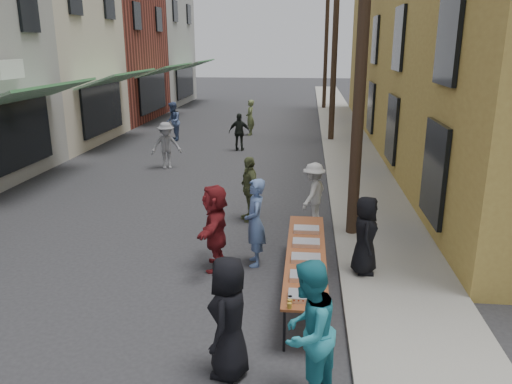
% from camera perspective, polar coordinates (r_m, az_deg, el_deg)
% --- Properties ---
extents(ground, '(120.00, 120.00, 0.00)m').
position_cam_1_polar(ground, '(9.74, -14.15, -10.40)').
color(ground, '#28282B').
rests_on(ground, ground).
extents(sidewalk, '(2.20, 60.00, 0.10)m').
position_cam_1_polar(sidewalk, '(23.58, 10.24, 5.83)').
color(sidewalk, gray).
rests_on(sidewalk, ground).
extents(storefront_row, '(8.00, 37.00, 9.00)m').
position_cam_1_polar(storefront_row, '(26.59, -24.72, 14.66)').
color(storefront_row, maroon).
rests_on(storefront_row, ground).
extents(building_ochre, '(10.00, 28.00, 10.00)m').
position_cam_1_polar(building_ochre, '(23.50, 26.73, 16.51)').
color(building_ochre, olive).
rests_on(building_ochre, ground).
extents(utility_pole_near, '(0.26, 0.26, 9.00)m').
position_cam_1_polar(utility_pole_near, '(11.18, 12.11, 17.06)').
color(utility_pole_near, '#2D2116').
rests_on(utility_pole_near, ground).
extents(utility_pole_mid, '(0.26, 0.26, 9.00)m').
position_cam_1_polar(utility_pole_mid, '(23.15, 9.02, 16.78)').
color(utility_pole_mid, '#2D2116').
rests_on(utility_pole_mid, ground).
extents(utility_pole_far, '(0.26, 0.26, 9.00)m').
position_cam_1_polar(utility_pole_far, '(35.14, 8.03, 16.68)').
color(utility_pole_far, '#2D2116').
rests_on(utility_pole_far, ground).
extents(serving_table, '(0.70, 4.00, 0.75)m').
position_cam_1_polar(serving_table, '(9.01, 5.73, -7.23)').
color(serving_table, brown).
rests_on(serving_table, ground).
extents(catering_tray_sausage, '(0.50, 0.33, 0.08)m').
position_cam_1_polar(catering_tray_sausage, '(7.49, 5.65, -11.76)').
color(catering_tray_sausage, maroon).
rests_on(catering_tray_sausage, serving_table).
extents(catering_tray_foil_b, '(0.50, 0.33, 0.08)m').
position_cam_1_polar(catering_tray_foil_b, '(8.07, 5.69, -9.58)').
color(catering_tray_foil_b, '#B2B2B7').
rests_on(catering_tray_foil_b, serving_table).
extents(catering_tray_buns, '(0.50, 0.33, 0.08)m').
position_cam_1_polar(catering_tray_buns, '(8.70, 5.73, -7.55)').
color(catering_tray_buns, tan).
rests_on(catering_tray_buns, serving_table).
extents(catering_tray_foil_d, '(0.50, 0.33, 0.08)m').
position_cam_1_polar(catering_tray_foil_d, '(9.35, 5.76, -5.81)').
color(catering_tray_foil_d, '#B2B2B7').
rests_on(catering_tray_foil_d, serving_table).
extents(catering_tray_buns_end, '(0.50, 0.33, 0.08)m').
position_cam_1_polar(catering_tray_buns_end, '(10.00, 5.78, -4.29)').
color(catering_tray_buns_end, tan).
rests_on(catering_tray_buns_end, serving_table).
extents(condiment_jar_a, '(0.07, 0.07, 0.08)m').
position_cam_1_polar(condiment_jar_a, '(7.23, 3.85, -12.83)').
color(condiment_jar_a, '#A57F26').
rests_on(condiment_jar_a, serving_table).
extents(condiment_jar_b, '(0.07, 0.07, 0.08)m').
position_cam_1_polar(condiment_jar_b, '(7.32, 3.88, -12.45)').
color(condiment_jar_b, '#A57F26').
rests_on(condiment_jar_b, serving_table).
extents(condiment_jar_c, '(0.07, 0.07, 0.08)m').
position_cam_1_polar(condiment_jar_c, '(7.41, 3.91, -12.07)').
color(condiment_jar_c, '#A57F26').
rests_on(condiment_jar_c, serving_table).
extents(cup_stack, '(0.08, 0.08, 0.12)m').
position_cam_1_polar(cup_stack, '(7.27, 7.26, -12.60)').
color(cup_stack, tan).
rests_on(cup_stack, serving_table).
extents(guest_front_a, '(0.67, 0.91, 1.71)m').
position_cam_1_polar(guest_front_a, '(6.82, -3.11, -14.13)').
color(guest_front_a, black).
rests_on(guest_front_a, ground).
extents(guest_front_b, '(0.54, 0.72, 1.80)m').
position_cam_1_polar(guest_front_b, '(10.01, -0.10, -3.50)').
color(guest_front_b, '#516B9D').
rests_on(guest_front_b, ground).
extents(guest_front_c, '(1.04, 1.13, 1.87)m').
position_cam_1_polar(guest_front_c, '(6.40, 5.90, -15.61)').
color(guest_front_c, teal).
rests_on(guest_front_c, ground).
extents(guest_front_d, '(0.94, 1.15, 1.56)m').
position_cam_1_polar(guest_front_d, '(12.42, 6.60, -0.18)').
color(guest_front_d, silver).
rests_on(guest_front_d, ground).
extents(guest_front_e, '(0.81, 1.05, 1.66)m').
position_cam_1_polar(guest_front_e, '(12.58, -0.76, 0.39)').
color(guest_front_e, '#545C35').
rests_on(guest_front_e, ground).
extents(guest_queue_back, '(0.62, 1.64, 1.74)m').
position_cam_1_polar(guest_queue_back, '(9.90, -4.69, -3.99)').
color(guest_queue_back, maroon).
rests_on(guest_queue_back, ground).
extents(server, '(0.53, 0.77, 1.52)m').
position_cam_1_polar(server, '(9.69, 12.39, -4.83)').
color(server, black).
rests_on(server, sidewalk).
extents(passerby_left, '(1.23, 0.98, 1.67)m').
position_cam_1_polar(passerby_left, '(18.28, -10.23, 5.26)').
color(passerby_left, gray).
rests_on(passerby_left, ground).
extents(passerby_mid, '(0.94, 0.43, 1.57)m').
position_cam_1_polar(passerby_mid, '(21.07, -1.89, 6.86)').
color(passerby_mid, black).
rests_on(passerby_mid, ground).
extents(passerby_right, '(0.45, 0.65, 1.73)m').
position_cam_1_polar(passerby_right, '(24.76, -0.68, 8.50)').
color(passerby_right, '#606F40').
rests_on(passerby_right, ground).
extents(passerby_far, '(0.84, 0.99, 1.79)m').
position_cam_1_polar(passerby_far, '(23.60, -9.49, 7.96)').
color(passerby_far, '#485C8C').
rests_on(passerby_far, ground).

